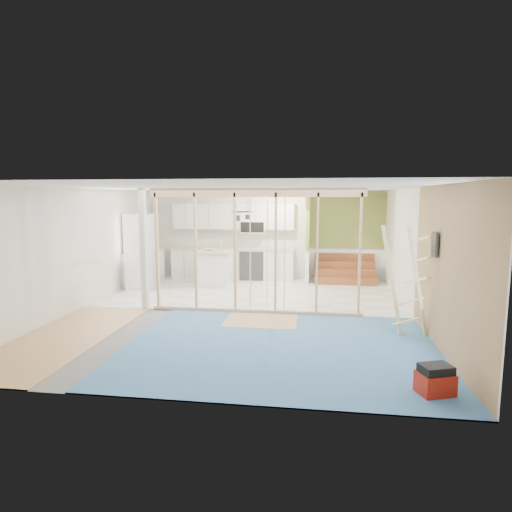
# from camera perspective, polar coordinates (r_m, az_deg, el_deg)

# --- Properties ---
(room) EXTENTS (7.01, 8.01, 2.61)m
(room) POSITION_cam_1_polar(r_m,az_deg,el_deg) (8.81, -2.03, 0.62)
(room) COLOR slate
(room) RESTS_ON ground
(floor_overlays) EXTENTS (7.00, 8.00, 0.03)m
(floor_overlays) POSITION_cam_1_polar(r_m,az_deg,el_deg) (9.10, -1.47, -7.42)
(floor_overlays) COLOR silver
(floor_overlays) RESTS_ON room
(stud_frame) EXTENTS (4.66, 0.14, 2.60)m
(stud_frame) POSITION_cam_1_polar(r_m,az_deg,el_deg) (8.82, -3.43, 2.43)
(stud_frame) COLOR #E4B98B
(stud_frame) RESTS_ON room
(base_cabinets) EXTENTS (4.45, 2.24, 0.93)m
(base_cabinets) POSITION_cam_1_polar(r_m,az_deg,el_deg) (12.52, -6.60, -1.14)
(base_cabinets) COLOR white
(base_cabinets) RESTS_ON room
(upper_cabinets) EXTENTS (3.60, 0.41, 0.85)m
(upper_cabinets) POSITION_cam_1_polar(r_m,az_deg,el_deg) (12.66, -2.79, 5.16)
(upper_cabinets) COLOR white
(upper_cabinets) RESTS_ON room
(green_partition) EXTENTS (2.25, 1.51, 2.60)m
(green_partition) POSITION_cam_1_polar(r_m,az_deg,el_deg) (12.36, 10.35, 0.90)
(green_partition) COLOR olive
(green_partition) RESTS_ON room
(pot_rack) EXTENTS (0.52, 0.52, 0.72)m
(pot_rack) POSITION_cam_1_polar(r_m,az_deg,el_deg) (10.66, -1.90, 5.62)
(pot_rack) COLOR black
(pot_rack) RESTS_ON room
(sheathing_panel) EXTENTS (0.02, 4.00, 2.60)m
(sheathing_panel) POSITION_cam_1_polar(r_m,az_deg,el_deg) (6.97, 24.18, -1.95)
(sheathing_panel) COLOR #A7825A
(sheathing_panel) RESTS_ON room
(electrical_panel) EXTENTS (0.04, 0.30, 0.40)m
(electrical_panel) POSITION_cam_1_polar(r_m,az_deg,el_deg) (7.49, 22.70, 1.46)
(electrical_panel) COLOR #38383D
(electrical_panel) RESTS_ON room
(ceiling_light) EXTENTS (0.32, 0.32, 0.08)m
(ceiling_light) POSITION_cam_1_polar(r_m,az_deg,el_deg) (11.61, 7.46, 8.42)
(ceiling_light) COLOR #FFEABF
(ceiling_light) RESTS_ON room
(fridge) EXTENTS (1.11, 1.07, 1.97)m
(fridge) POSITION_cam_1_polar(r_m,az_deg,el_deg) (11.72, -14.97, 0.59)
(fridge) COLOR silver
(fridge) RESTS_ON room
(island) EXTENTS (0.99, 0.99, 0.96)m
(island) POSITION_cam_1_polar(r_m,az_deg,el_deg) (11.79, -5.54, -1.63)
(island) COLOR white
(island) RESTS_ON room
(bowl) EXTENTS (0.28, 0.28, 0.06)m
(bowl) POSITION_cam_1_polar(r_m,az_deg,el_deg) (11.80, -6.08, 0.88)
(bowl) COLOR silver
(bowl) RESTS_ON island
(soap_bottle_a) EXTENTS (0.13, 0.13, 0.28)m
(soap_bottle_a) POSITION_cam_1_polar(r_m,az_deg,el_deg) (12.64, -4.85, 1.72)
(soap_bottle_a) COLOR #AFB7C3
(soap_bottle_a) RESTS_ON base_cabinets
(soap_bottle_b) EXTENTS (0.11, 0.11, 0.19)m
(soap_bottle_b) POSITION_cam_1_polar(r_m,az_deg,el_deg) (12.46, 4.15, 1.44)
(soap_bottle_b) COLOR white
(soap_bottle_b) RESTS_ON base_cabinets
(toolbox) EXTENTS (0.48, 0.42, 0.39)m
(toolbox) POSITION_cam_1_polar(r_m,az_deg,el_deg) (5.84, 22.79, -15.09)
(toolbox) COLOR maroon
(toolbox) RESTS_ON room
(ladder) EXTENTS (1.03, 0.17, 1.92)m
(ladder) POSITION_cam_1_polar(r_m,az_deg,el_deg) (7.77, 19.61, -3.14)
(ladder) COLOR beige
(ladder) RESTS_ON room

